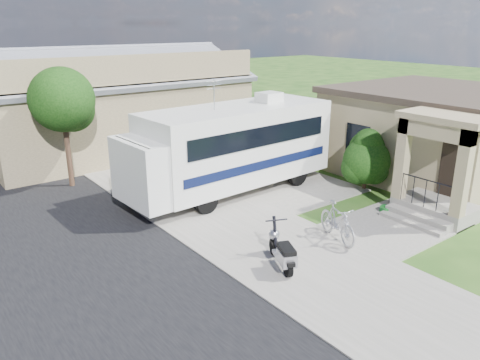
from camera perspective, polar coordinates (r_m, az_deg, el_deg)
ground at (r=13.97m, az=7.96°, el=-7.27°), size 120.00×120.00×0.00m
sidewalk_slab at (r=21.26m, az=-13.50°, el=1.60°), size 4.00×80.00×0.06m
driveway_slab at (r=17.97m, az=1.18°, el=-1.01°), size 7.00×6.00×0.05m
walk_slab at (r=15.56m, az=18.47°, el=-5.22°), size 4.00×3.00×0.05m
house at (r=21.08m, az=22.70°, el=5.45°), size 9.47×7.80×3.54m
warehouse at (r=24.77m, az=-15.59°, el=8.47°), size 12.50×8.40×5.04m
street_tree_a at (r=18.77m, az=-20.60°, el=8.83°), size 2.44×2.40×4.58m
street_tree_b at (r=28.40m, az=-26.92°, el=11.26°), size 2.44×2.40×4.73m
motorhome at (r=17.14m, az=-1.11°, el=4.22°), size 8.28×2.99×4.19m
shrub at (r=18.24m, az=15.13°, el=2.56°), size 1.93×1.85×2.37m
scooter at (r=12.14m, az=5.18°, el=-8.70°), size 0.95×1.61×1.12m
bicycle at (r=13.81m, az=11.77°, el=-5.29°), size 1.05×1.91×1.11m
garden_hose at (r=16.43m, az=17.39°, el=-3.55°), size 0.43×0.43×0.19m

